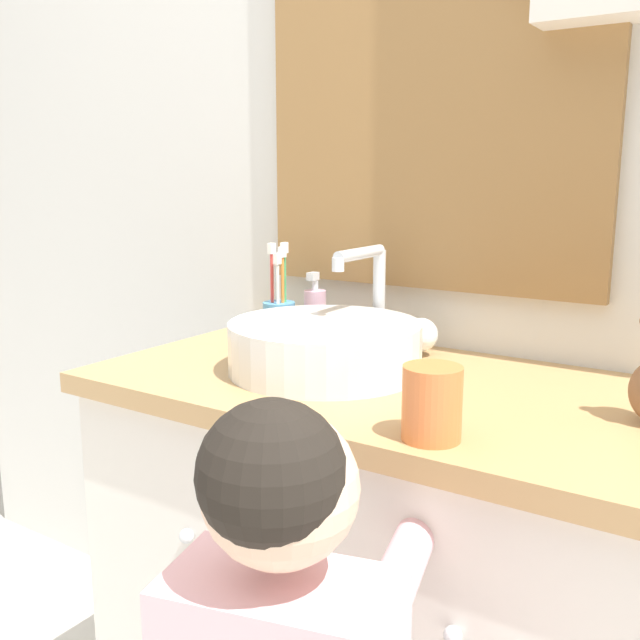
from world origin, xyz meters
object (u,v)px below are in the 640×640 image
(sink_basin, at_px, (328,345))
(soap_dispenser, at_px, (315,314))
(drinking_cup, at_px, (432,403))
(toothbrush_holder, at_px, (279,314))

(sink_basin, distance_m, soap_dispenser, 0.24)
(soap_dispenser, bearing_deg, drinking_cup, -41.37)
(sink_basin, relative_size, soap_dispenser, 2.74)
(toothbrush_holder, height_order, drinking_cup, toothbrush_holder)
(toothbrush_holder, xyz_separation_m, drinking_cup, (0.52, -0.37, -0.00))
(soap_dispenser, height_order, drinking_cup, soap_dispenser)
(sink_basin, distance_m, drinking_cup, 0.35)
(sink_basin, xyz_separation_m, toothbrush_holder, (-0.23, 0.17, 0.00))
(soap_dispenser, xyz_separation_m, drinking_cup, (0.44, -0.38, -0.01))
(soap_dispenser, bearing_deg, sink_basin, -50.73)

